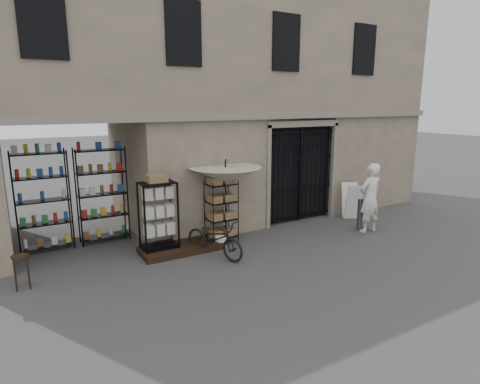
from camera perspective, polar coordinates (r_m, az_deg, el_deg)
ground at (r=10.05m, az=8.10°, el=-8.53°), size 80.00×80.00×0.00m
main_building at (r=12.78m, az=-2.97°, el=16.59°), size 14.00×4.00×9.00m
shop_recess at (r=10.39m, az=-22.02°, el=-0.00°), size 3.00×1.70×3.00m
shop_shelving at (r=10.92m, az=-22.58°, el=-0.82°), size 2.70×0.50×2.50m
iron_gate at (r=12.44m, az=8.09°, el=2.72°), size 2.50×0.21×3.00m
step_platform at (r=10.14m, az=-8.32°, el=-7.90°), size 2.00×0.90×0.15m
display_cabinet at (r=9.81m, az=-11.49°, el=-3.77°), size 0.92×0.70×1.76m
wire_rack at (r=10.47m, az=-2.69°, el=-2.88°), size 0.83×0.69×1.66m
market_umbrella at (r=10.24m, az=-2.08°, el=3.03°), size 1.68×1.71×2.64m
white_bucket at (r=10.31m, az=-2.75°, el=-7.07°), size 0.30×0.30×0.27m
bicycle at (r=9.75m, az=-3.60°, el=-9.10°), size 0.89×1.06×1.73m
wooden_stool at (r=9.11m, az=-28.64°, el=-9.85°), size 0.33×0.33×0.69m
steel_bollard at (r=12.05m, az=16.71°, el=-3.10°), size 0.19×0.19×0.91m
shopkeeper at (r=12.10m, az=17.69°, el=-5.35°), size 0.76×1.99×0.47m
easel_sign at (r=13.12m, az=15.64°, el=-1.25°), size 0.72×0.76×1.11m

